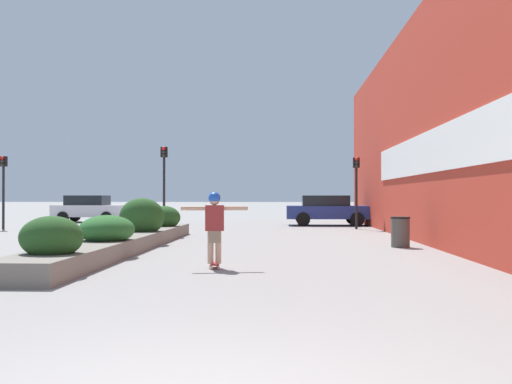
# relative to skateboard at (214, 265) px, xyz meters

# --- Properties ---
(building_wall_right) EXTENTS (0.67, 36.37, 7.34)m
(building_wall_right) POSITION_rel_skateboard_xyz_m (5.87, 4.22, 3.59)
(building_wall_right) COLOR #B23323
(building_wall_right) RESTS_ON ground_plane
(planter_box) EXTENTS (1.37, 13.11, 1.40)m
(planter_box) POSITION_rel_skateboard_xyz_m (-2.84, 3.94, 0.36)
(planter_box) COLOR slate
(planter_box) RESTS_ON ground_plane
(skateboard) EXTENTS (0.27, 0.59, 0.09)m
(skateboard) POSITION_rel_skateboard_xyz_m (0.00, 0.00, 0.00)
(skateboard) COLOR maroon
(skateboard) RESTS_ON ground_plane
(skateboarder) EXTENTS (1.34, 0.31, 1.44)m
(skateboarder) POSITION_rel_skateboard_xyz_m (0.00, 0.00, 0.90)
(skateboarder) COLOR tan
(skateboarder) RESTS_ON skateboard
(trash_bin) EXTENTS (0.54, 0.54, 0.86)m
(trash_bin) POSITION_rel_skateboard_xyz_m (4.71, 4.96, 0.37)
(trash_bin) COLOR #514C47
(trash_bin) RESTS_ON ground_plane
(car_leftmost) EXTENTS (4.12, 1.98, 1.39)m
(car_leftmost) POSITION_rel_skateboard_xyz_m (11.84, 19.11, 0.67)
(car_leftmost) COLOR #BCBCC1
(car_leftmost) RESTS_ON ground_plane
(car_center_left) EXTENTS (3.90, 2.03, 1.51)m
(car_center_left) POSITION_rel_skateboard_xyz_m (-9.53, 20.31, 0.72)
(car_center_left) COLOR silver
(car_center_left) RESTS_ON ground_plane
(car_center_right) EXTENTS (4.20, 2.06, 1.50)m
(car_center_right) POSITION_rel_skateboard_xyz_m (3.63, 17.30, 0.73)
(car_center_right) COLOR navy
(car_center_right) RESTS_ON ground_plane
(traffic_light_left) EXTENTS (0.28, 0.30, 3.61)m
(traffic_light_left) POSITION_rel_skateboard_xyz_m (-3.79, 13.20, 2.38)
(traffic_light_left) COLOR black
(traffic_light_left) RESTS_ON ground_plane
(traffic_light_right) EXTENTS (0.28, 0.30, 3.17)m
(traffic_light_right) POSITION_rel_skateboard_xyz_m (4.63, 13.99, 2.12)
(traffic_light_right) COLOR black
(traffic_light_right) RESTS_ON ground_plane
(traffic_light_far_left) EXTENTS (0.28, 0.30, 3.23)m
(traffic_light_far_left) POSITION_rel_skateboard_xyz_m (-11.04, 13.36, 2.15)
(traffic_light_far_left) COLOR black
(traffic_light_far_left) RESTS_ON ground_plane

